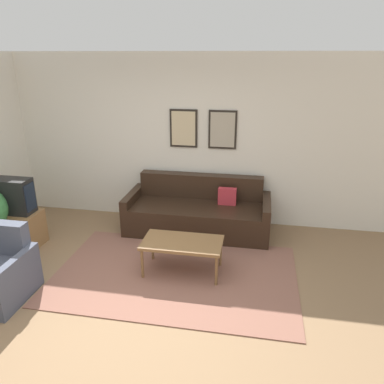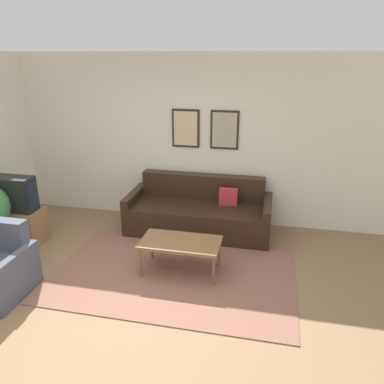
# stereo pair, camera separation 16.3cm
# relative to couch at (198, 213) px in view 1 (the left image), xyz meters

# --- Properties ---
(ground_plane) EXTENTS (16.00, 16.00, 0.00)m
(ground_plane) POSITION_rel_couch_xyz_m (-0.43, -2.14, -0.30)
(ground_plane) COLOR #846647
(area_rug) EXTENTS (3.05, 1.94, 0.01)m
(area_rug) POSITION_rel_couch_xyz_m (-0.07, -1.34, -0.29)
(area_rug) COLOR brown
(area_rug) RESTS_ON ground_plane
(wall_back) EXTENTS (8.00, 0.09, 2.70)m
(wall_back) POSITION_rel_couch_xyz_m (-0.42, 0.47, 1.06)
(wall_back) COLOR silver
(wall_back) RESTS_ON ground_plane
(couch) EXTENTS (2.23, 0.90, 0.84)m
(couch) POSITION_rel_couch_xyz_m (0.00, 0.00, 0.00)
(couch) COLOR black
(couch) RESTS_ON ground_plane
(coffee_table) EXTENTS (1.01, 0.54, 0.44)m
(coffee_table) POSITION_rel_couch_xyz_m (0.01, -1.26, 0.11)
(coffee_table) COLOR brown
(coffee_table) RESTS_ON ground_plane
(tv_stand) EXTENTS (0.72, 0.43, 0.52)m
(tv_stand) POSITION_rel_couch_xyz_m (-2.54, -0.96, -0.04)
(tv_stand) COLOR olive
(tv_stand) RESTS_ON ground_plane
(tv) EXTENTS (0.61, 0.28, 0.51)m
(tv) POSITION_rel_couch_xyz_m (-2.54, -0.96, 0.47)
(tv) COLOR black
(tv) RESTS_ON tv_stand
(potted_plant_by_window) EXTENTS (0.52, 0.52, 0.82)m
(potted_plant_by_window) POSITION_rel_couch_xyz_m (-2.72, -0.73, 0.21)
(potted_plant_by_window) COLOR #935638
(potted_plant_by_window) RESTS_ON ground_plane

